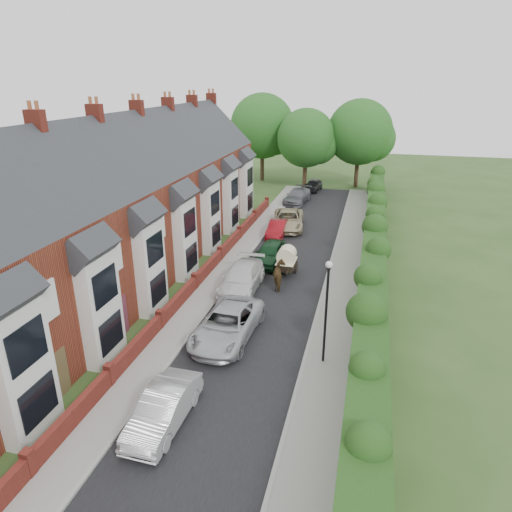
# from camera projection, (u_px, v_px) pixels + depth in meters

# --- Properties ---
(ground) EXTENTS (140.00, 140.00, 0.00)m
(ground) POSITION_uv_depth(u_px,v_px,m) (228.00, 406.00, 18.62)
(ground) COLOR #2D4C1E
(ground) RESTS_ON ground
(road) EXTENTS (6.00, 58.00, 0.02)m
(road) POSITION_uv_depth(u_px,v_px,m) (274.00, 291.00, 28.65)
(road) COLOR black
(road) RESTS_ON ground
(pavement_hedge_side) EXTENTS (2.20, 58.00, 0.12)m
(pavement_hedge_side) POSITION_uv_depth(u_px,v_px,m) (339.00, 297.00, 27.69)
(pavement_hedge_side) COLOR gray
(pavement_hedge_side) RESTS_ON ground
(pavement_house_side) EXTENTS (1.70, 58.00, 0.12)m
(pavement_house_side) POSITION_uv_depth(u_px,v_px,m) (215.00, 284.00, 29.52)
(pavement_house_side) COLOR gray
(pavement_house_side) RESTS_ON ground
(kerb_hedge_side) EXTENTS (0.18, 58.00, 0.13)m
(kerb_hedge_side) POSITION_uv_depth(u_px,v_px,m) (322.00, 295.00, 27.93)
(kerb_hedge_side) COLOR #9C9C96
(kerb_hedge_side) RESTS_ON ground
(kerb_house_side) EXTENTS (0.18, 58.00, 0.13)m
(kerb_house_side) POSITION_uv_depth(u_px,v_px,m) (227.00, 285.00, 29.33)
(kerb_house_side) COLOR #9C9C96
(kerb_house_side) RESTS_ON ground
(hedge) EXTENTS (2.10, 58.00, 2.85)m
(hedge) POSITION_uv_depth(u_px,v_px,m) (372.00, 277.00, 26.71)
(hedge) COLOR #1B3C13
(hedge) RESTS_ON ground
(terrace_row) EXTENTS (9.05, 40.50, 11.50)m
(terrace_row) POSITION_uv_depth(u_px,v_px,m) (109.00, 215.00, 28.49)
(terrace_row) COLOR brown
(terrace_row) RESTS_ON ground
(garden_wall_row) EXTENTS (0.35, 40.35, 1.10)m
(garden_wall_row) POSITION_uv_depth(u_px,v_px,m) (195.00, 283.00, 28.70)
(garden_wall_row) COLOR maroon
(garden_wall_row) RESTS_ON ground
(lamppost) EXTENTS (0.32, 0.32, 5.16)m
(lamppost) POSITION_uv_depth(u_px,v_px,m) (327.00, 300.00, 20.24)
(lamppost) COLOR black
(lamppost) RESTS_ON ground
(tree_far_left) EXTENTS (7.14, 6.80, 9.29)m
(tree_far_left) POSITION_uv_depth(u_px,v_px,m) (309.00, 140.00, 53.28)
(tree_far_left) COLOR #332316
(tree_far_left) RESTS_ON ground
(tree_far_right) EXTENTS (7.98, 7.60, 10.31)m
(tree_far_right) POSITION_uv_depth(u_px,v_px,m) (363.00, 134.00, 53.47)
(tree_far_right) COLOR #332316
(tree_far_right) RESTS_ON ground
(tree_far_back) EXTENTS (8.40, 8.00, 10.82)m
(tree_far_back) POSITION_uv_depth(u_px,v_px,m) (266.00, 128.00, 57.02)
(tree_far_back) COLOR #332316
(tree_far_back) RESTS_ON ground
(car_silver_a) EXTENTS (1.62, 4.41, 1.44)m
(car_silver_a) POSITION_uv_depth(u_px,v_px,m) (163.00, 408.00, 17.42)
(car_silver_a) COLOR silver
(car_silver_a) RESTS_ON ground
(car_silver_b) EXTENTS (2.88, 5.81, 1.58)m
(car_silver_b) POSITION_uv_depth(u_px,v_px,m) (227.00, 324.00, 23.21)
(car_silver_b) COLOR #B3B6BB
(car_silver_b) RESTS_ON ground
(car_white) EXTENTS (2.32, 5.48, 1.58)m
(car_white) POSITION_uv_depth(u_px,v_px,m) (241.00, 279.00, 28.46)
(car_white) COLOR silver
(car_white) RESTS_ON ground
(car_green) EXTENTS (1.93, 4.51, 1.52)m
(car_green) POSITION_uv_depth(u_px,v_px,m) (270.00, 253.00, 32.69)
(car_green) COLOR #10381B
(car_green) RESTS_ON ground
(car_red) EXTENTS (1.44, 3.95, 1.29)m
(car_red) POSITION_uv_depth(u_px,v_px,m) (277.00, 229.00, 38.32)
(car_red) COLOR maroon
(car_red) RESTS_ON ground
(car_beige) EXTENTS (3.43, 6.02, 1.59)m
(car_beige) POSITION_uv_depth(u_px,v_px,m) (288.00, 220.00, 40.25)
(car_beige) COLOR tan
(car_beige) RESTS_ON ground
(car_grey) EXTENTS (2.67, 5.32, 1.48)m
(car_grey) POSITION_uv_depth(u_px,v_px,m) (297.00, 196.00, 48.40)
(car_grey) COLOR slate
(car_grey) RESTS_ON ground
(car_black) EXTENTS (2.04, 4.13, 1.35)m
(car_black) POSITION_uv_depth(u_px,v_px,m) (313.00, 185.00, 53.58)
(car_black) COLOR black
(car_black) RESTS_ON ground
(horse) EXTENTS (1.45, 2.13, 1.65)m
(horse) POSITION_uv_depth(u_px,v_px,m) (280.00, 276.00, 28.81)
(horse) COLOR #4C371B
(horse) RESTS_ON ground
(horse_cart) EXTENTS (1.27, 2.81, 2.02)m
(horse_cart) POSITION_uv_depth(u_px,v_px,m) (287.00, 259.00, 30.58)
(horse_cart) COLOR black
(horse_cart) RESTS_ON ground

